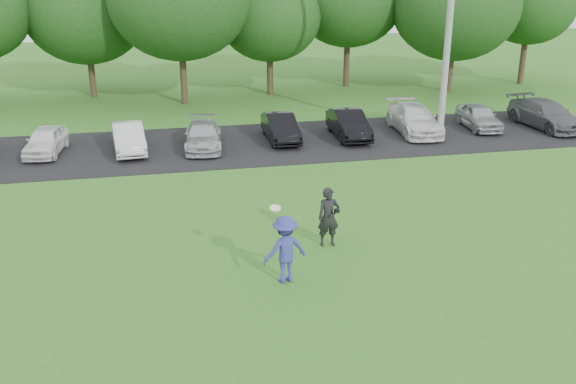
# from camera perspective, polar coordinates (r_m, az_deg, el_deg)

# --- Properties ---
(ground) EXTENTS (100.00, 100.00, 0.00)m
(ground) POSITION_cam_1_polar(r_m,az_deg,el_deg) (15.90, 2.60, -8.76)
(ground) COLOR #366B1E
(ground) RESTS_ON ground
(parking_lot) EXTENTS (32.00, 6.50, 0.03)m
(parking_lot) POSITION_cam_1_polar(r_m,az_deg,el_deg) (27.75, -4.01, 4.27)
(parking_lot) COLOR black
(parking_lot) RESTS_ON ground
(utility_pole) EXTENTS (0.28, 0.28, 10.56)m
(utility_pole) POSITION_cam_1_polar(r_m,az_deg,el_deg) (28.32, 14.19, 14.91)
(utility_pole) COLOR gray
(utility_pole) RESTS_ON ground
(frisbee_player) EXTENTS (1.25, 0.89, 2.04)m
(frisbee_player) POSITION_cam_1_polar(r_m,az_deg,el_deg) (15.93, -0.27, -5.12)
(frisbee_player) COLOR #32368E
(frisbee_player) RESTS_ON ground
(camera_bystander) EXTENTS (0.62, 0.43, 1.70)m
(camera_bystander) POSITION_cam_1_polar(r_m,az_deg,el_deg) (17.91, 3.63, -2.24)
(camera_bystander) COLOR black
(camera_bystander) RESTS_ON ground
(parked_cars) EXTENTS (30.74, 4.76, 1.25)m
(parked_cars) POSITION_cam_1_polar(r_m,az_deg,el_deg) (27.87, -0.87, 5.67)
(parked_cars) COLOR black
(parked_cars) RESTS_ON parking_lot
(tree_row) EXTENTS (42.39, 9.85, 8.64)m
(tree_row) POSITION_cam_1_polar(r_m,az_deg,el_deg) (36.63, -3.98, 16.03)
(tree_row) COLOR #38281C
(tree_row) RESTS_ON ground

